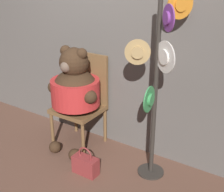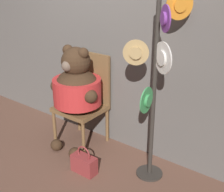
{
  "view_description": "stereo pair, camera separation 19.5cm",
  "coord_description": "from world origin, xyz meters",
  "px_view_note": "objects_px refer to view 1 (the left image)",
  "views": [
    {
      "loc": [
        1.98,
        -2.18,
        2.06
      ],
      "look_at": [
        0.33,
        0.34,
        0.78
      ],
      "focal_mm": 50.0,
      "sensor_mm": 36.0,
      "label": 1
    },
    {
      "loc": [
        2.14,
        -2.07,
        2.06
      ],
      "look_at": [
        0.33,
        0.34,
        0.78
      ],
      "focal_mm": 50.0,
      "sensor_mm": 36.0,
      "label": 2
    }
  ],
  "objects_px": {
    "chair": "(83,98)",
    "hat_display_rack": "(157,79)",
    "handbag_on_ground": "(86,165)",
    "teddy_bear": "(75,89)"
  },
  "relations": [
    {
      "from": "chair",
      "to": "teddy_bear",
      "type": "bearing_deg",
      "value": -78.97
    },
    {
      "from": "handbag_on_ground",
      "to": "hat_display_rack",
      "type": "bearing_deg",
      "value": 30.96
    },
    {
      "from": "teddy_bear",
      "to": "handbag_on_ground",
      "type": "height_order",
      "value": "teddy_bear"
    },
    {
      "from": "teddy_bear",
      "to": "handbag_on_ground",
      "type": "bearing_deg",
      "value": -41.78
    },
    {
      "from": "handbag_on_ground",
      "to": "teddy_bear",
      "type": "bearing_deg",
      "value": 138.22
    },
    {
      "from": "chair",
      "to": "hat_display_rack",
      "type": "height_order",
      "value": "hat_display_rack"
    },
    {
      "from": "teddy_bear",
      "to": "handbag_on_ground",
      "type": "xyz_separation_m",
      "value": [
        0.4,
        -0.36,
        -0.65
      ]
    },
    {
      "from": "hat_display_rack",
      "to": "handbag_on_ground",
      "type": "relative_size",
      "value": 5.85
    },
    {
      "from": "chair",
      "to": "hat_display_rack",
      "type": "xyz_separation_m",
      "value": [
        1.03,
        -0.18,
        0.5
      ]
    },
    {
      "from": "teddy_bear",
      "to": "hat_display_rack",
      "type": "relative_size",
      "value": 0.67
    }
  ]
}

